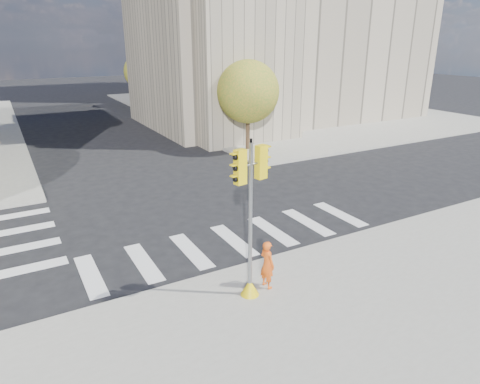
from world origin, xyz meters
name	(u,v)px	position (x,y,z in m)	size (l,w,h in m)	color
ground	(214,222)	(0.00, 0.00, 0.00)	(160.00, 160.00, 0.00)	black
sidewalk_far_right	(272,107)	(20.00, 26.00, 0.07)	(28.00, 40.00, 0.15)	gray
civic_building	(275,40)	(15.59, 19.12, 7.26)	(26.00, 16.00, 19.39)	gray
tree_re_near	(248,92)	(7.50, 10.00, 4.05)	(4.20, 4.20, 6.16)	#382616
tree_re_mid	(181,75)	(7.50, 22.00, 4.35)	(4.60, 4.60, 6.66)	#382616
tree_re_far	(142,72)	(7.50, 34.00, 3.87)	(4.00, 4.00, 5.88)	#382616
lamp_near	(227,79)	(8.00, 14.00, 4.58)	(0.35, 0.18, 8.11)	black
lamp_far	(164,68)	(8.00, 28.00, 4.58)	(0.35, 0.18, 8.11)	black
traffic_signal	(250,233)	(-1.55, -5.73, 2.18)	(1.08, 0.56, 4.78)	#DCBD0B
photographer	(267,264)	(-0.87, -5.60, 0.92)	(0.56, 0.37, 1.54)	#E85615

